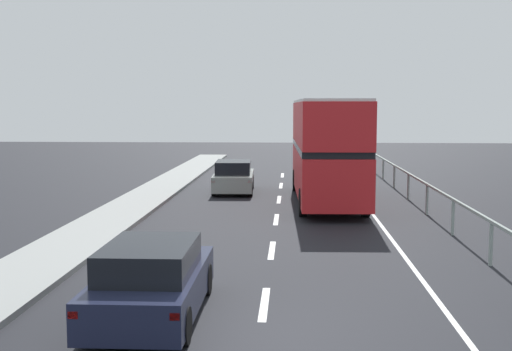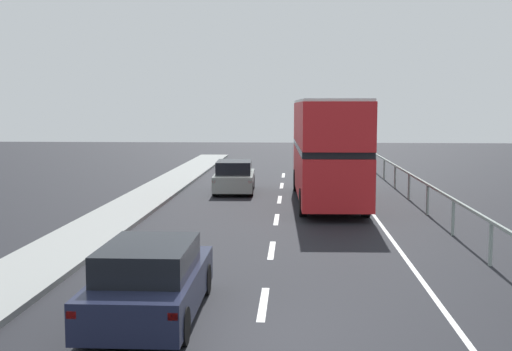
% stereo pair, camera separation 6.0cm
% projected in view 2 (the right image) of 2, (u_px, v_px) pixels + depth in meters
% --- Properties ---
extents(ground_plane, '(75.24, 120.00, 0.10)m').
position_uv_depth(ground_plane, '(259.00, 337.00, 11.24)').
color(ground_plane, black).
extents(lane_paint_markings, '(3.63, 46.00, 0.01)m').
position_uv_depth(lane_paint_markings, '(348.00, 240.00, 19.17)').
color(lane_paint_markings, silver).
rests_on(lane_paint_markings, ground).
extents(bridge_side_railing, '(0.10, 42.00, 1.14)m').
position_uv_depth(bridge_side_railing, '(453.00, 205.00, 19.76)').
color(bridge_side_railing, gray).
rests_on(bridge_side_railing, ground).
extents(double_decker_bus_red, '(2.74, 10.07, 4.17)m').
position_uv_depth(double_decker_bus_red, '(327.00, 148.00, 26.41)').
color(double_decker_bus_red, red).
rests_on(double_decker_bus_red, ground).
extents(hatchback_car_near, '(1.84, 4.31, 1.42)m').
position_uv_depth(hatchback_car_near, '(151.00, 281.00, 12.09)').
color(hatchback_car_near, '#191D35').
rests_on(hatchback_car_near, ground).
extents(sedan_car_ahead, '(1.92, 4.20, 1.45)m').
position_uv_depth(sedan_car_ahead, '(234.00, 177.00, 29.82)').
color(sedan_car_ahead, gray).
rests_on(sedan_car_ahead, ground).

